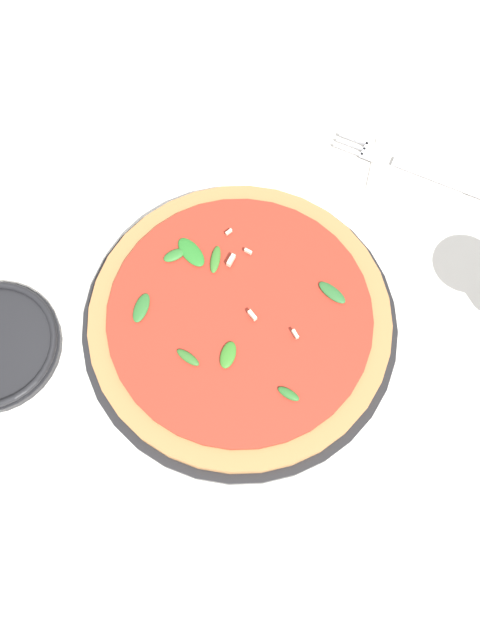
% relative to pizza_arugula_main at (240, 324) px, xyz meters
% --- Properties ---
extents(ground_plane, '(6.00, 6.00, 0.00)m').
position_rel_pizza_arugula_main_xyz_m(ground_plane, '(0.00, -0.00, -0.02)').
color(ground_plane, silver).
extents(pizza_arugula_main, '(0.36, 0.36, 0.05)m').
position_rel_pizza_arugula_main_xyz_m(pizza_arugula_main, '(0.00, 0.00, 0.00)').
color(pizza_arugula_main, black).
rests_on(pizza_arugula_main, ground_plane).
extents(napkin, '(0.12, 0.08, 0.01)m').
position_rel_pizza_arugula_main_xyz_m(napkin, '(-0.16, -0.26, -0.01)').
color(napkin, silver).
rests_on(napkin, ground_plane).
extents(fork, '(0.21, 0.05, 0.00)m').
position_rel_pizza_arugula_main_xyz_m(fork, '(-0.16, -0.26, -0.01)').
color(fork, silver).
rests_on(fork, ground_plane).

